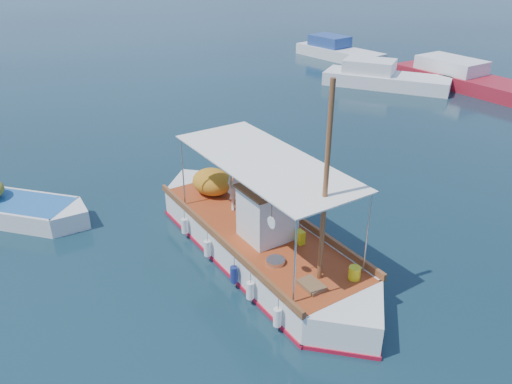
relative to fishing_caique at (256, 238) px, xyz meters
The scene contains 6 objects.
ground 1.11m from the fishing_caique, 35.81° to the left, with size 160.00×160.00×0.00m, color black.
fishing_caique is the anchor object (origin of this frame).
dinghy 8.47m from the fishing_caique, 155.65° to the right, with size 5.38×3.26×1.44m.
bg_boat_nw 20.20m from the fishing_caique, 106.07° to the left, with size 7.95×4.31×1.80m.
bg_boat_n 22.44m from the fishing_caique, 93.80° to the left, with size 10.28×5.63×1.80m.
bg_boat_far_w 27.53m from the fishing_caique, 115.96° to the left, with size 7.59×3.78×1.80m.
Camera 1 is at (6.96, -10.11, 8.31)m, focal length 35.00 mm.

